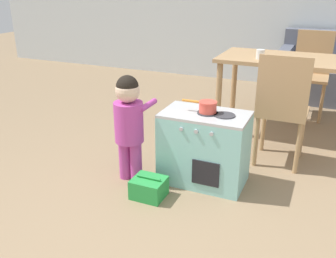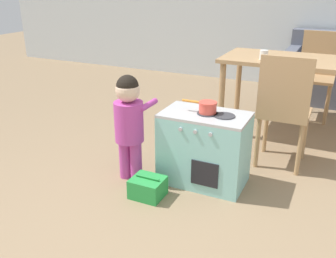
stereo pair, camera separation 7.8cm
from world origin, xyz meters
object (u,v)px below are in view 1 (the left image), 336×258
Objects in this scene: play_kitchen at (204,148)px; toy_pot at (207,106)px; dining_chair_near at (282,108)px; toy_basket at (149,188)px; dining_chair_far at (311,72)px; cup_on_table at (260,54)px; child_figure at (129,118)px; dining_table at (287,68)px.

toy_pot reaches higher than play_kitchen.
play_kitchen is 0.67× the size of dining_chair_near.
play_kitchen is at bearing -177.61° from toy_pot.
dining_chair_near is (0.47, 0.50, 0.22)m from play_kitchen.
toy_pot is 0.69m from dining_chair_near.
toy_basket is 0.24× the size of dining_chair_far.
toy_basket is 2.47m from dining_chair_far.
dining_chair_far reaches higher than cup_on_table.
child_figure is at bearing -144.99° from dining_chair_near.
toy_pot is 3.03× the size of cup_on_table.
cup_on_table is (-0.41, -0.85, 0.31)m from dining_chair_far.
dining_chair_near reaches higher than dining_table.
dining_chair_far reaches higher than toy_basket.
play_kitchen is at bearing -107.88° from dining_table.
dining_chair_near is at bearing 35.01° from child_figure.
dining_chair_near reaches higher than child_figure.
play_kitchen is at bearing -133.02° from dining_chair_near.
toy_basket is at bearing -36.53° from child_figure.
play_kitchen is 0.50m from toy_basket.
child_figure is 0.52m from toy_basket.
dining_chair_far reaches higher than toy_pot.
dining_chair_near is at bearing 47.67° from toy_pot.
toy_pot is 1.29m from dining_table.
cup_on_table is (0.16, 1.06, 0.52)m from play_kitchen.
dining_chair_far is at bearing 75.04° from dining_table.
dining_chair_far reaches higher than dining_table.
dining_chair_far is (0.57, 1.91, -0.11)m from toy_pot.
cup_on_table reaches higher than play_kitchen.
child_figure is (-0.53, -0.19, -0.10)m from toy_pot.
dining_chair_near is at bearing 49.44° from toy_basket.
cup_on_table is at bearing 72.80° from toy_basket.
dining_table is (0.92, 1.42, 0.16)m from child_figure.
dining_chair_near reaches higher than cup_on_table.
play_kitchen is at bearing 20.12° from child_figure.
toy_basket is at bearing 69.41° from dining_chair_far.
dining_table reaches higher than play_kitchen.
cup_on_table reaches higher than toy_basket.
dining_chair_far is at bearing 62.39° from child_figure.
toy_basket is 1.83m from dining_table.
child_figure is 2.37m from dining_chair_far.
child_figure is at bearing -122.82° from dining_table.
dining_chair_far is at bearing 64.06° from cup_on_table.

